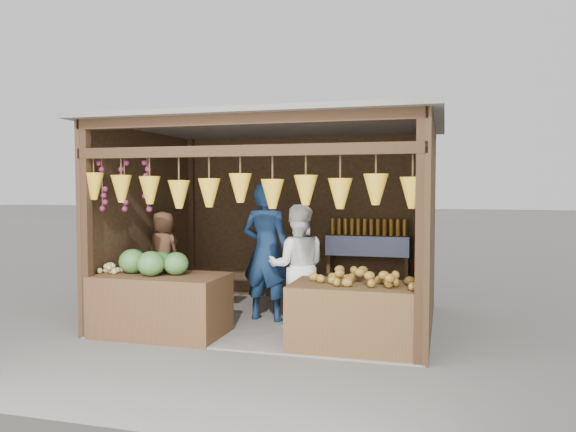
# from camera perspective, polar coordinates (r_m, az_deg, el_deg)

# --- Properties ---
(ground) EXTENTS (80.00, 80.00, 0.00)m
(ground) POSITION_cam_1_polar(r_m,az_deg,el_deg) (7.73, -1.11, -10.56)
(ground) COLOR #514F49
(ground) RESTS_ON ground
(stall_structure) EXTENTS (4.30, 3.30, 2.66)m
(stall_structure) POSITION_cam_1_polar(r_m,az_deg,el_deg) (7.48, -1.46, 1.88)
(stall_structure) COLOR slate
(stall_structure) RESTS_ON ground
(back_shelf) EXTENTS (1.25, 0.32, 1.32)m
(back_shelf) POSITION_cam_1_polar(r_m,az_deg,el_deg) (8.60, 8.11, -3.29)
(back_shelf) COLOR #382314
(back_shelf) RESTS_ON ground
(counter_left) EXTENTS (1.56, 0.85, 0.74)m
(counter_left) POSITION_cam_1_polar(r_m,az_deg,el_deg) (7.09, -12.78, -8.79)
(counter_left) COLOR #452C17
(counter_left) RESTS_ON ground
(counter_right) EXTENTS (1.46, 0.85, 0.73)m
(counter_right) POSITION_cam_1_polar(r_m,az_deg,el_deg) (6.38, 7.02, -10.12)
(counter_right) COLOR #4B2E19
(counter_right) RESTS_ON ground
(stool) EXTENTS (0.33, 0.33, 0.31)m
(stool) POSITION_cam_1_polar(r_m,az_deg,el_deg) (8.32, -12.48, -8.55)
(stool) COLOR black
(stool) RESTS_ON ground
(man_standing) EXTENTS (0.74, 0.53, 1.88)m
(man_standing) POSITION_cam_1_polar(r_m,az_deg,el_deg) (7.53, -2.23, -3.67)
(man_standing) COLOR #122646
(man_standing) RESTS_ON ground
(woman_standing) EXTENTS (0.90, 0.78, 1.58)m
(woman_standing) POSITION_cam_1_polar(r_m,az_deg,el_deg) (7.21, 0.97, -5.13)
(woman_standing) COLOR white
(woman_standing) RESTS_ON ground
(vendor_seated) EXTENTS (0.65, 0.52, 1.15)m
(vendor_seated) POSITION_cam_1_polar(r_m,az_deg,el_deg) (8.20, -12.54, -3.54)
(vendor_seated) COLOR brown
(vendor_seated) RESTS_ON stool
(melon_pile) EXTENTS (1.00, 0.50, 0.32)m
(melon_pile) POSITION_cam_1_polar(r_m,az_deg,el_deg) (7.03, -13.10, -4.51)
(melon_pile) COLOR #165319
(melon_pile) RESTS_ON counter_left
(tanfruit_pile) EXTENTS (0.34, 0.40, 0.13)m
(tanfruit_pile) POSITION_cam_1_polar(r_m,az_deg,el_deg) (7.33, -17.29, -5.01)
(tanfruit_pile) COLOR tan
(tanfruit_pile) RESTS_ON counter_left
(mango_pile) EXTENTS (1.40, 0.64, 0.22)m
(mango_pile) POSITION_cam_1_polar(r_m,az_deg,el_deg) (6.29, 7.69, -5.90)
(mango_pile) COLOR #AA3D16
(mango_pile) RESTS_ON counter_right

